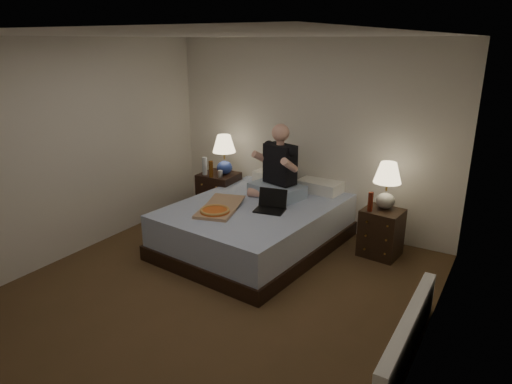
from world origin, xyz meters
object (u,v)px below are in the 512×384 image
Objects in this scene: beer_bottle_left at (211,169)px; soda_can at (220,174)px; water_bottle at (205,166)px; person at (277,161)px; bed at (257,225)px; beer_bottle_right at (370,202)px; pizza_box at (215,211)px; laptop at (270,202)px; nightstand_left at (219,196)px; nightstand_right at (381,233)px; radiator at (407,337)px; lamp_left at (224,155)px; lamp_right at (387,186)px.

soda_can is at bearing 24.49° from beer_bottle_left.
person is at bearing -1.92° from water_bottle.
beer_bottle_left is 1.05m from person.
beer_bottle_right is at bearing 23.84° from bed.
water_bottle is 0.33× the size of pizza_box.
person is (-1.20, -0.05, 0.33)m from beer_bottle_right.
bed is 0.49m from laptop.
nightstand_left is 2.36m from nightstand_right.
radiator is (2.97, -1.63, -0.51)m from soda_can.
lamp_right is at bearing 0.54° from lamp_left.
beer_bottle_right is at bearing -5.90° from nightstand_left.
person reaches higher than pizza_box.
person reaches higher than nightstand_right.
laptop is (1.22, -0.69, 0.34)m from nightstand_left.
soda_can is 2.11m from beer_bottle_right.
lamp_left reaches higher than soda_can.
beer_bottle_left reaches higher than nightstand_left.
nightstand_right is 2.37m from lamp_left.
lamp_right is at bearing 19.73° from pizza_box.
soda_can is 0.11× the size of person.
beer_bottle_left reaches higher than laptop.
water_bottle is at bearing 153.20° from radiator.
beer_bottle_left is at bearing 112.56° from pizza_box.
nightstand_left is at bearing -178.74° from lamp_right.
lamp_right is at bearing 5.87° from beer_bottle_left.
laptop is at bearing -147.08° from lamp_right.
bed is at bearing -33.56° from lamp_left.
nightstand_left is at bearing 43.72° from water_bottle.
laptop is (0.26, -0.14, 0.40)m from bed.
person is 2.74× the size of laptop.
lamp_left is 3.59m from radiator.
lamp_right reaches higher than radiator.
person is (-1.32, -0.23, 0.17)m from lamp_right.
beer_bottle_left is at bearing -164.06° from person.
person reaches higher than lamp_left.
lamp_right is (2.36, 0.05, 0.52)m from nightstand_left.
nightstand_right reaches higher than bed.
laptop is at bearing 150.08° from radiator.
lamp_right is 2.25m from soda_can.
laptop is (1.09, -0.55, -0.04)m from soda_can.
lamp_right is at bearing 55.51° from beer_bottle_right.
nightstand_right is 1.03× the size of lamp_right.
pizza_box is (-1.63, -1.09, 0.31)m from nightstand_right.
nightstand_right is 1.03× the size of lamp_left.
lamp_left is 1.37m from laptop.
water_bottle is at bearing -138.92° from nightstand_left.
lamp_right is 1.65× the size of laptop.
water_bottle is at bearing 159.70° from beer_bottle_left.
bed reaches higher than radiator.
soda_can is 1.15m from pizza_box.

